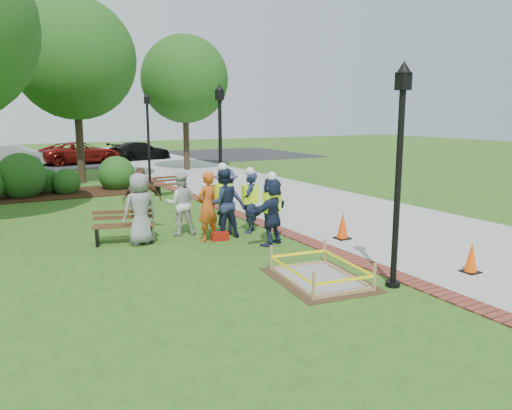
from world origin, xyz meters
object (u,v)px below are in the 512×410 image
bench_near (124,233)px  lamp_near (399,159)px  hivis_worker_a (272,209)px  hivis_worker_c (223,201)px  cone_front (471,258)px  hivis_worker_b (250,200)px  wet_concrete_pad (320,269)px

bench_near → lamp_near: bearing=-56.9°
bench_near → lamp_near: 7.25m
bench_near → hivis_worker_a: hivis_worker_a is taller
lamp_near → hivis_worker_c: 5.48m
cone_front → hivis_worker_c: hivis_worker_c is taller
cone_front → hivis_worker_b: (-2.36, 5.48, 0.60)m
wet_concrete_pad → hivis_worker_c: hivis_worker_c is taller
cone_front → hivis_worker_b: 6.00m
hivis_worker_b → hivis_worker_c: bearing=-168.9°
lamp_near → hivis_worker_c: size_ratio=2.09×
bench_near → lamp_near: size_ratio=0.38×
hivis_worker_b → hivis_worker_c: hivis_worker_c is taller
wet_concrete_pad → cone_front: (3.06, -1.17, 0.09)m
hivis_worker_b → hivis_worker_a: bearing=-95.8°
bench_near → wet_concrete_pad: bearing=-60.3°
lamp_near → hivis_worker_a: (-0.49, 3.85, -1.55)m
wet_concrete_pad → hivis_worker_c: bearing=93.0°
wet_concrete_pad → hivis_worker_b: (0.70, 4.31, 0.69)m
wet_concrete_pad → hivis_worker_b: hivis_worker_b is taller
wet_concrete_pad → cone_front: 3.28m
lamp_near → hivis_worker_a: 4.18m
lamp_near → hivis_worker_b: 5.54m
bench_near → hivis_worker_a: 3.87m
wet_concrete_pad → lamp_near: 2.67m
hivis_worker_a → hivis_worker_c: (-0.77, 1.27, 0.07)m
hivis_worker_a → hivis_worker_c: 1.49m
lamp_near → hivis_worker_c: bearing=103.8°
wet_concrete_pad → hivis_worker_c: size_ratio=1.22×
wet_concrete_pad → hivis_worker_a: 3.00m
hivis_worker_c → bench_near: bearing=165.3°
wet_concrete_pad → cone_front: cone_front is taller
wet_concrete_pad → hivis_worker_a: (0.55, 2.87, 0.70)m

